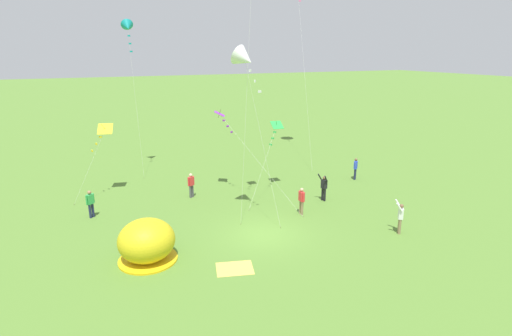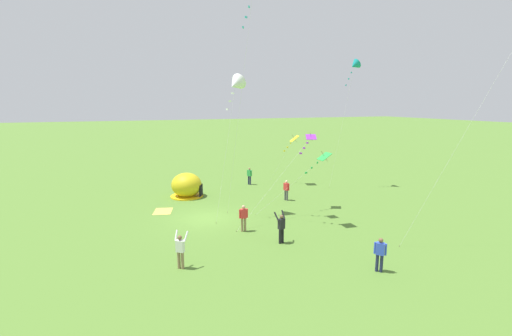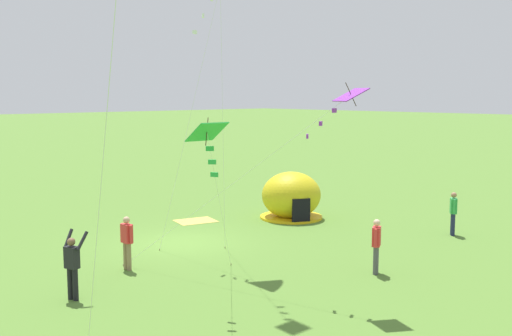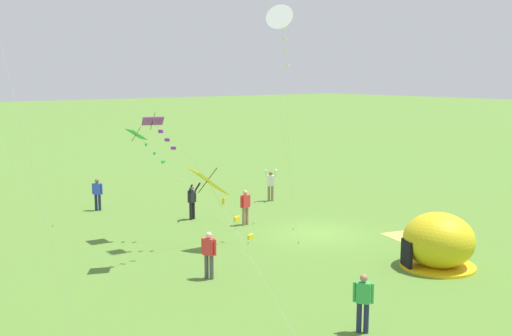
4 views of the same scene
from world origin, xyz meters
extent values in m
plane|color=#517A2D|center=(0.00, 0.00, 0.00)|extent=(300.00, 300.00, 0.00)
ellipsoid|color=gold|center=(-6.34, -0.26, 1.05)|extent=(2.70, 2.60, 2.10)
cylinder|color=yellow|center=(-6.34, -0.26, 0.05)|extent=(2.81, 2.81, 0.10)
cube|color=black|center=(-5.75, 0.87, 0.55)|extent=(0.77, 0.47, 1.10)
cube|color=gold|center=(-2.80, -2.69, 0.01)|extent=(1.98, 1.70, 0.01)
cylinder|color=black|center=(5.87, 2.98, 0.44)|extent=(0.15, 0.15, 0.88)
cylinder|color=black|center=(5.81, 3.17, 0.44)|extent=(0.15, 0.15, 0.88)
cube|color=black|center=(5.84, 3.08, 1.18)|extent=(0.34, 0.43, 0.60)
sphere|color=brown|center=(5.84, 3.08, 1.61)|extent=(0.22, 0.22, 0.22)
cylinder|color=black|center=(5.77, 2.78, 1.64)|extent=(0.38, 0.24, 0.50)
cylinder|color=black|center=(5.62, 3.29, 1.64)|extent=(0.39, 0.13, 0.50)
cylinder|color=#8C7251|center=(6.82, -2.97, 0.44)|extent=(0.15, 0.15, 0.88)
cylinder|color=#8C7251|center=(6.94, -2.80, 0.44)|extent=(0.15, 0.15, 0.88)
cube|color=white|center=(6.88, -2.88, 1.18)|extent=(0.42, 0.45, 0.60)
sphere|color=brown|center=(6.88, -2.88, 1.61)|extent=(0.22, 0.22, 0.22)
cylinder|color=white|center=(6.60, -3.01, 1.64)|extent=(0.38, 0.25, 0.50)
cylinder|color=white|center=(6.92, -2.58, 1.64)|extent=(0.33, 0.33, 0.50)
cylinder|color=#8C7251|center=(3.28, 1.55, 0.44)|extent=(0.15, 0.15, 0.88)
cylinder|color=#8C7251|center=(3.28, 1.75, 0.44)|extent=(0.15, 0.15, 0.88)
cube|color=red|center=(3.28, 1.65, 1.18)|extent=(0.24, 0.38, 0.60)
sphere|color=tan|center=(3.28, 1.65, 1.61)|extent=(0.22, 0.22, 0.22)
cylinder|color=red|center=(3.28, 1.40, 1.18)|extent=(0.09, 0.09, 0.58)
cylinder|color=red|center=(3.28, 1.90, 1.18)|extent=(0.09, 0.09, 0.58)
cylinder|color=#1E2347|center=(-8.65, 6.34, 0.44)|extent=(0.15, 0.15, 0.88)
cylinder|color=#1E2347|center=(-8.49, 6.46, 0.44)|extent=(0.15, 0.15, 0.88)
cube|color=green|center=(-8.57, 6.40, 1.18)|extent=(0.45, 0.42, 0.60)
sphere|color=#9E7051|center=(-8.57, 6.40, 1.61)|extent=(0.22, 0.22, 0.22)
cylinder|color=green|center=(-8.77, 6.25, 1.18)|extent=(0.09, 0.09, 0.58)
cylinder|color=green|center=(-8.36, 6.54, 1.18)|extent=(0.09, 0.09, 0.58)
cylinder|color=#4C4C51|center=(-2.20, 7.27, 0.44)|extent=(0.15, 0.15, 0.88)
cylinder|color=#4C4C51|center=(-2.03, 7.37, 0.44)|extent=(0.15, 0.15, 0.88)
cube|color=red|center=(-2.12, 7.32, 1.18)|extent=(0.45, 0.39, 0.60)
sphere|color=beige|center=(-2.12, 7.32, 1.61)|extent=(0.22, 0.22, 0.22)
cylinder|color=red|center=(-2.33, 7.20, 1.18)|extent=(0.09, 0.09, 0.58)
cylinder|color=red|center=(-1.90, 7.44, 1.18)|extent=(0.09, 0.09, 0.58)
cylinder|color=#1E2347|center=(10.61, 5.94, 0.44)|extent=(0.15, 0.15, 0.88)
cylinder|color=#1E2347|center=(10.75, 6.07, 0.44)|extent=(0.15, 0.15, 0.88)
cube|color=blue|center=(10.68, 6.01, 1.18)|extent=(0.44, 0.44, 0.60)
sphere|color=brown|center=(10.68, 6.01, 1.61)|extent=(0.22, 0.22, 0.22)
cylinder|color=blue|center=(10.50, 5.83, 1.18)|extent=(0.09, 0.09, 0.58)
cylinder|color=blue|center=(10.86, 6.18, 1.18)|extent=(0.09, 0.09, 0.58)
cylinder|color=silver|center=(0.52, 1.35, 4.66)|extent=(1.37, 1.94, 9.33)
cylinder|color=brown|center=(1.20, 0.38, 0.03)|extent=(0.03, 0.03, 0.06)
cone|color=white|center=(-0.16, 2.31, 9.33)|extent=(1.70, 1.75, 1.43)
cube|color=white|center=(0.05, 2.02, 8.70)|extent=(0.19, 0.18, 0.12)
cube|color=white|center=(0.22, 1.78, 8.16)|extent=(0.16, 0.20, 0.12)
cube|color=white|center=(0.39, 1.54, 7.63)|extent=(0.21, 0.12, 0.12)
cylinder|color=silver|center=(0.04, 2.50, 7.45)|extent=(1.48, 1.50, 14.90)
cylinder|color=brown|center=(-0.70, 1.76, 0.03)|extent=(0.03, 0.03, 0.06)
cylinder|color=silver|center=(-8.32, 9.84, 2.31)|extent=(2.51, 1.49, 4.62)
cylinder|color=brown|center=(-9.57, 9.10, 0.03)|extent=(0.03, 0.03, 0.06)
cube|color=yellow|center=(-7.07, 10.57, 4.61)|extent=(1.14, 1.00, 0.62)
cylinder|color=#332314|center=(-7.07, 10.57, 4.62)|extent=(0.48, 0.29, 0.68)
cube|color=yellow|center=(-7.44, 10.36, 4.13)|extent=(0.19, 0.18, 0.12)
cube|color=yellow|center=(-7.75, 10.17, 3.71)|extent=(0.12, 0.21, 0.12)
cube|color=yellow|center=(-8.06, 9.99, 3.29)|extent=(0.12, 0.21, 0.12)
cylinder|color=silver|center=(9.83, 12.76, 7.71)|extent=(2.20, 7.25, 15.42)
cylinder|color=brown|center=(8.74, 9.14, 0.03)|extent=(0.03, 0.03, 0.06)
cube|color=pink|center=(10.60, 15.31, 14.01)|extent=(0.20, 0.15, 0.12)
cylinder|color=silver|center=(2.37, 5.20, 2.33)|extent=(3.63, 3.34, 4.67)
cylinder|color=brown|center=(0.56, 3.53, 0.03)|extent=(0.03, 0.03, 0.06)
cube|color=green|center=(4.18, 6.87, 4.67)|extent=(0.84, 0.72, 0.47)
cylinder|color=#332314|center=(4.18, 6.87, 4.68)|extent=(0.34, 0.31, 0.64)
cube|color=green|center=(3.86, 6.57, 4.23)|extent=(0.19, 0.18, 0.12)
cube|color=green|center=(3.58, 6.31, 3.86)|extent=(0.18, 0.19, 0.12)
cube|color=green|center=(3.31, 6.06, 3.49)|extent=(0.14, 0.21, 0.12)
cylinder|color=silver|center=(1.75, 4.65, 2.77)|extent=(2.85, 6.91, 5.54)
cylinder|color=brown|center=(3.17, 1.20, 0.03)|extent=(0.03, 0.03, 0.06)
cube|color=purple|center=(0.33, 8.11, 5.53)|extent=(0.95, 0.98, 0.36)
cylinder|color=#332314|center=(0.33, 8.11, 5.54)|extent=(0.14, 0.30, 0.62)
cube|color=purple|center=(0.49, 7.69, 5.12)|extent=(0.21, 0.12, 0.12)
cube|color=purple|center=(0.64, 7.35, 4.76)|extent=(0.20, 0.15, 0.12)
cube|color=purple|center=(0.78, 7.00, 4.41)|extent=(0.19, 0.18, 0.12)
cylinder|color=silver|center=(-4.44, 14.16, 5.75)|extent=(0.01, 2.23, 11.50)
cylinder|color=brown|center=(-4.44, 13.05, 0.03)|extent=(0.03, 0.03, 0.06)
cone|color=teal|center=(-4.43, 15.27, 11.50)|extent=(0.92, 1.06, 1.14)
cube|color=teal|center=(-4.43, 14.96, 10.82)|extent=(0.21, 0.13, 0.12)
cube|color=teal|center=(-4.43, 14.69, 10.25)|extent=(0.21, 0.10, 0.12)
cube|color=teal|center=(-4.43, 14.43, 9.68)|extent=(0.21, 0.12, 0.12)
camera|label=1|loc=(-8.59, -18.13, 9.71)|focal=28.00mm
camera|label=2|loc=(22.83, -5.11, 8.02)|focal=24.00mm
camera|label=3|loc=(13.02, 17.89, 5.55)|focal=42.00mm
camera|label=4|loc=(-19.36, 18.61, 7.22)|focal=42.00mm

